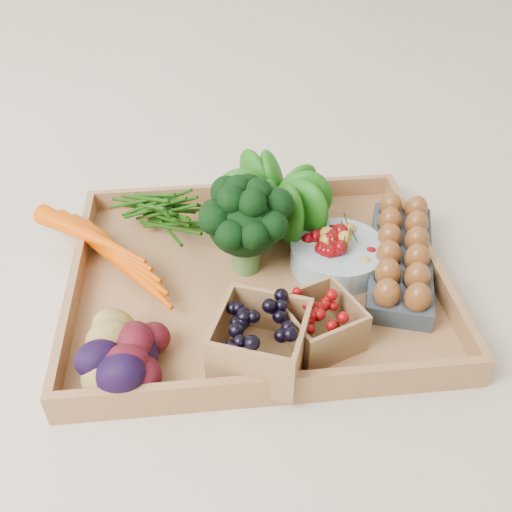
{
  "coord_description": "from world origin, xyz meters",
  "views": [
    {
      "loc": [
        -0.07,
        -0.65,
        0.59
      ],
      "look_at": [
        0.0,
        0.0,
        0.06
      ],
      "focal_mm": 40.0,
      "sensor_mm": 36.0,
      "label": 1
    }
  ],
  "objects": [
    {
      "name": "lettuce",
      "position": [
        0.04,
        0.13,
        0.08
      ],
      "size": [
        0.13,
        0.13,
        0.13
      ],
      "primitive_type": "sphere",
      "color": "#0D490B",
      "rests_on": "tray"
    },
    {
      "name": "carrots",
      "position": [
        -0.21,
        0.05,
        0.04
      ],
      "size": [
        0.23,
        0.16,
        0.05
      ],
      "primitive_type": null,
      "color": "#D94800",
      "rests_on": "tray"
    },
    {
      "name": "punnet_blackberry",
      "position": [
        -0.01,
        -0.16,
        0.05
      ],
      "size": [
        0.15,
        0.15,
        0.08
      ],
      "primitive_type": "cube",
      "rotation": [
        0.0,
        0.0,
        -0.38
      ],
      "color": "black",
      "rests_on": "tray"
    },
    {
      "name": "broccoli",
      "position": [
        -0.01,
        0.03,
        0.07
      ],
      "size": [
        0.14,
        0.14,
        0.11
      ],
      "primitive_type": null,
      "color": "black",
      "rests_on": "tray"
    },
    {
      "name": "cherry_bowl",
      "position": [
        0.13,
        0.02,
        0.03
      ],
      "size": [
        0.15,
        0.15,
        0.04
      ],
      "primitive_type": "cylinder",
      "color": "#8C9EA5",
      "rests_on": "tray"
    },
    {
      "name": "potatoes",
      "position": [
        -0.19,
        -0.16,
        0.06
      ],
      "size": [
        0.16,
        0.16,
        0.09
      ],
      "primitive_type": null,
      "color": "#3E0A12",
      "rests_on": "tray"
    },
    {
      "name": "egg_carton",
      "position": [
        0.23,
        0.0,
        0.03
      ],
      "size": [
        0.17,
        0.28,
        0.03
      ],
      "primitive_type": "cube",
      "rotation": [
        0.0,
        0.0,
        -0.31
      ],
      "color": "#333A41",
      "rests_on": "tray"
    },
    {
      "name": "tray",
      "position": [
        0.0,
        0.0,
        0.01
      ],
      "size": [
        0.55,
        0.45,
        0.01
      ],
      "primitive_type": "cube",
      "color": "#A37044",
      "rests_on": "ground"
    },
    {
      "name": "ground",
      "position": [
        0.0,
        0.0,
        0.0
      ],
      "size": [
        4.0,
        4.0,
        0.0
      ],
      "primitive_type": "plane",
      "color": "beige",
      "rests_on": "ground"
    },
    {
      "name": "punnet_raspberry",
      "position": [
        0.07,
        -0.13,
        0.05
      ],
      "size": [
        0.12,
        0.12,
        0.06
      ],
      "primitive_type": "cube",
      "rotation": [
        0.0,
        0.0,
        0.38
      ],
      "color": "#6D0406",
      "rests_on": "tray"
    }
  ]
}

